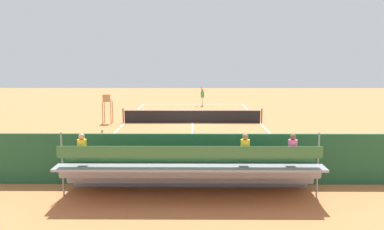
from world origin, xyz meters
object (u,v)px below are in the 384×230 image
at_px(bleacher_stand, 191,170).
at_px(tennis_player, 202,96).
at_px(tennis_racket, 194,107).
at_px(tennis_ball_near, 202,111).
at_px(tennis_ball_far, 212,107).
at_px(courtside_bench, 243,165).
at_px(line_judge, 100,151).
at_px(equipment_bag, 198,175).
at_px(umpire_chair, 107,106).
at_px(tennis_net, 192,116).

distance_m(bleacher_stand, tennis_player, 24.93).
xyz_separation_m(tennis_racket, tennis_ball_near, (-0.78, 3.05, 0.02)).
xyz_separation_m(tennis_player, tennis_ball_far, (-0.87, 0.71, -0.98)).
distance_m(courtside_bench, tennis_player, 22.89).
relative_size(bleacher_stand, line_judge, 4.70).
bearing_deg(bleacher_stand, tennis_ball_far, -94.17).
height_order(tennis_racket, line_judge, line_judge).
bearing_deg(tennis_racket, equipment_bag, 90.59).
distance_m(tennis_racket, tennis_ball_far, 1.72).
distance_m(tennis_ball_near, tennis_ball_far, 3.02).
relative_size(umpire_chair, tennis_ball_far, 32.42).
bearing_deg(equipment_bag, tennis_player, -91.52).
bearing_deg(tennis_ball_far, bleacher_stand, 85.83).
height_order(courtside_bench, equipment_bag, courtside_bench).
bearing_deg(tennis_net, courtside_bench, 99.20).
bearing_deg(tennis_ball_far, tennis_player, -39.28).
height_order(umpire_chair, tennis_ball_far, umpire_chair).
bearing_deg(line_judge, bleacher_stand, 147.16).
relative_size(umpire_chair, tennis_racket, 3.65).
bearing_deg(tennis_player, line_judge, 78.11).
relative_size(bleacher_stand, umpire_chair, 4.23).
bearing_deg(equipment_bag, umpire_chair, -63.68).
bearing_deg(tennis_ball_far, courtside_bench, 90.94).
distance_m(umpire_chair, line_judge, 12.85).
height_order(courtside_bench, tennis_racket, courtside_bench).
bearing_deg(tennis_net, tennis_ball_far, -101.40).
bearing_deg(umpire_chair, tennis_ball_far, -131.23).
bearing_deg(tennis_racket, tennis_net, 89.49).
relative_size(umpire_chair, tennis_player, 1.11).
height_order(tennis_net, tennis_ball_far, tennis_net).
relative_size(tennis_net, bleacher_stand, 1.14).
bearing_deg(tennis_ball_far, line_judge, 75.57).
distance_m(tennis_ball_near, line_judge, 19.45).
distance_m(equipment_bag, tennis_player, 23.01).
bearing_deg(equipment_bag, tennis_racket, -89.41).
relative_size(umpire_chair, line_judge, 1.11).
bearing_deg(umpire_chair, tennis_ball_near, -138.55).
xyz_separation_m(tennis_net, bleacher_stand, (-0.02, 15.33, 0.44)).
xyz_separation_m(tennis_ball_near, tennis_ball_far, (-0.93, -2.88, 0.00)).
height_order(equipment_bag, line_judge, line_judge).
xyz_separation_m(bleacher_stand, tennis_racket, (-0.06, -24.38, -0.92)).
relative_size(equipment_bag, line_judge, 0.47).
distance_m(bleacher_stand, tennis_racket, 24.39).
xyz_separation_m(bleacher_stand, tennis_ball_far, (-1.77, -24.21, -0.90)).
bearing_deg(equipment_bag, bleacher_stand, 81.55).
xyz_separation_m(umpire_chair, equipment_bag, (-6.51, 13.16, -1.13)).
bearing_deg(tennis_player, courtside_bench, 93.08).
xyz_separation_m(umpire_chair, tennis_ball_near, (-7.06, -6.24, -1.28)).
height_order(tennis_racket, tennis_ball_far, tennis_ball_far).
bearing_deg(equipment_bag, tennis_ball_near, -91.63).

